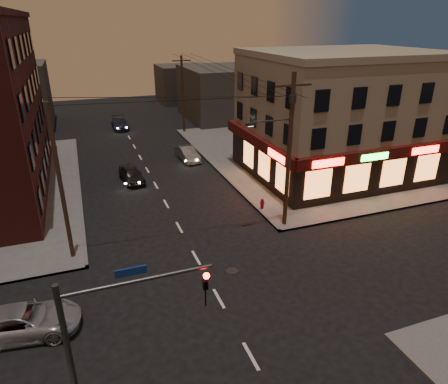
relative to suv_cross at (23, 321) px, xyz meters
name	(u,v)px	position (x,y,z in m)	size (l,w,h in m)	color
ground	(219,299)	(8.92, -0.70, -0.68)	(120.00, 120.00, 0.00)	black
sidewalk_ne	(319,152)	(26.92, 18.30, -0.60)	(24.00, 28.00, 0.15)	#514F4C
pizza_building	(339,115)	(24.85, 12.73, 4.67)	(15.85, 12.85, 10.50)	gray
bg_building_ne_a	(222,93)	(22.92, 37.30, 2.82)	(10.00, 12.00, 7.00)	#3F3D3A
bg_building_nw	(11,96)	(-4.08, 41.30, 3.32)	(9.00, 10.00, 8.00)	#3F3D3A
bg_building_ne_b	(183,84)	(20.92, 51.30, 2.32)	(8.00, 8.00, 6.00)	#3F3D3A
utility_pole_main	(288,144)	(15.61, 5.10, 5.08)	(4.20, 0.44, 10.00)	#382619
utility_pole_far	(183,95)	(15.72, 31.30, 3.97)	(0.26, 0.26, 9.00)	#382619
utility_pole_west	(61,185)	(2.12, 5.80, 3.97)	(0.24, 0.24, 9.00)	#382619
traffic_signal	(105,340)	(3.36, -6.31, 3.48)	(4.49, 0.32, 6.47)	#333538
suv_cross	(23,321)	(0.00, 0.00, 0.00)	(2.25, 4.88, 1.36)	gray
sedan_near	(132,174)	(7.17, 16.79, 0.00)	(1.61, 4.01, 1.36)	black
sedan_mid	(187,154)	(13.24, 20.72, -0.01)	(1.42, 4.07, 1.34)	#63605C
sedan_far	(120,123)	(8.45, 35.98, 0.01)	(1.92, 4.73, 1.37)	#191D32
fire_hydrant	(262,203)	(15.32, 7.79, -0.10)	(0.36, 0.36, 0.79)	maroon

